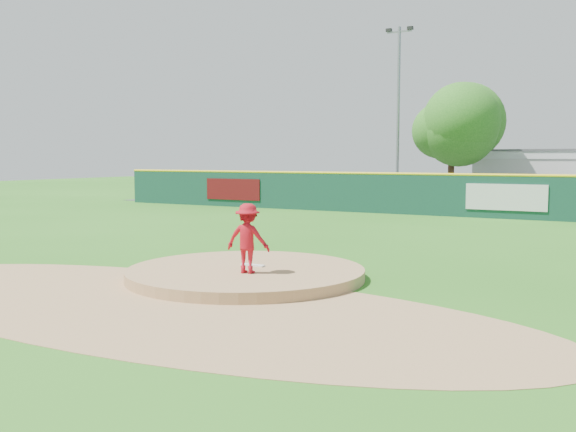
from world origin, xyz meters
The scene contains 12 objects.
ground centered at (0.00, 0.00, 0.00)m, with size 120.00×120.00×0.00m, color #286B19.
pitchers_mound centered at (0.00, 0.00, 0.00)m, with size 5.50×5.50×0.50m, color #9E774C.
pitching_rubber centered at (0.00, 0.30, 0.27)m, with size 0.60×0.15×0.04m, color white.
infield_dirt_arc centered at (0.00, -3.00, 0.01)m, with size 15.40×15.40×0.01m, color #9E774C.
parking_lot centered at (0.00, 27.00, 0.01)m, with size 44.00×16.00×0.02m, color #38383A.
pitcher centered at (0.40, -0.52, 1.02)m, with size 1.00×0.57×1.54m, color #A90E1A.
van centered at (2.04, 22.92, 0.70)m, with size 2.27×4.92×1.37m, color silver.
fence_banners centered at (-5.06, 17.92, 1.00)m, with size 18.59×0.04×1.20m.
playground_slide centered at (-16.33, 24.35, 0.77)m, with size 0.98×2.77×1.53m.
outfield_fence centered at (0.00, 18.00, 1.09)m, with size 40.00×0.14×2.07m.
deciduous_tree centered at (-2.00, 25.00, 4.55)m, with size 5.60×5.60×7.36m.
light_pole_left centered at (-6.00, 27.00, 6.05)m, with size 1.75×0.25×11.00m.
Camera 1 is at (8.05, -12.32, 2.80)m, focal length 40.00 mm.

